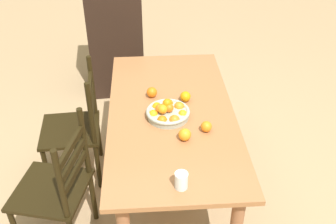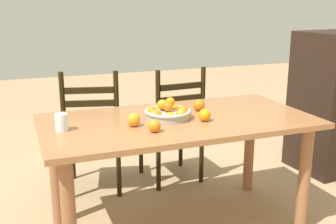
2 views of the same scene
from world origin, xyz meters
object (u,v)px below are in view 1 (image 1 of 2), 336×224
object	(u,v)px
fruit_bowl	(168,112)
drinking_glass	(182,180)
chair_near_window	(58,189)
chair_by_cabinet	(76,128)
dining_table	(171,125)
orange_loose_0	(206,127)
orange_loose_3	(185,135)
cabinet	(115,34)
orange_loose_2	(185,97)
orange_loose_1	(152,92)

from	to	relation	value
fruit_bowl	drinking_glass	distance (m)	0.64
chair_near_window	chair_by_cabinet	distance (m)	0.64
dining_table	orange_loose_0	size ratio (longest dim) A/B	23.40
orange_loose_3	chair_by_cabinet	bearing A→B (deg)	54.57
chair_near_window	orange_loose_3	distance (m)	0.87
chair_near_window	cabinet	size ratio (longest dim) A/B	0.81
chair_near_window	orange_loose_2	world-z (taller)	chair_near_window
cabinet	drinking_glass	world-z (taller)	cabinet
dining_table	fruit_bowl	bearing A→B (deg)	152.08
fruit_bowl	chair_by_cabinet	bearing A→B (deg)	66.10
orange_loose_1	orange_loose_2	bearing A→B (deg)	-106.91
cabinet	orange_loose_1	bearing A→B (deg)	-170.97
orange_loose_1	fruit_bowl	bearing A→B (deg)	-159.20
orange_loose_2	orange_loose_3	bearing A→B (deg)	173.60
chair_near_window	orange_loose_0	world-z (taller)	chair_near_window
dining_table	chair_near_window	world-z (taller)	chair_near_window
orange_loose_1	orange_loose_3	world-z (taller)	orange_loose_3
cabinet	orange_loose_2	distance (m)	1.62
chair_by_cabinet	orange_loose_2	world-z (taller)	chair_by_cabinet
chair_by_cabinet	orange_loose_0	world-z (taller)	chair_by_cabinet
orange_loose_2	drinking_glass	bearing A→B (deg)	172.88
orange_loose_1	drinking_glass	world-z (taller)	drinking_glass
chair_near_window	fruit_bowl	xyz separation A→B (m)	(0.34, -0.71, 0.31)
dining_table	orange_loose_3	bearing A→B (deg)	-168.91
orange_loose_0	orange_loose_1	size ratio (longest dim) A/B	0.95
cabinet	orange_loose_2	xyz separation A→B (m)	(-1.51, -0.57, 0.18)
cabinet	drinking_glass	bearing A→B (deg)	-172.82
dining_table	cabinet	distance (m)	1.70
chair_near_window	chair_by_cabinet	bearing A→B (deg)	-169.65
chair_by_cabinet	orange_loose_0	bearing A→B (deg)	58.98
dining_table	orange_loose_2	distance (m)	0.22
orange_loose_1	orange_loose_3	distance (m)	0.53
orange_loose_2	cabinet	bearing A→B (deg)	20.63
chair_by_cabinet	orange_loose_1	distance (m)	0.67
chair_near_window	drinking_glass	distance (m)	0.87
orange_loose_1	orange_loose_2	size ratio (longest dim) A/B	1.01
orange_loose_0	drinking_glass	xyz separation A→B (m)	(-0.47, 0.20, 0.01)
cabinet	orange_loose_0	bearing A→B (deg)	-164.42
cabinet	chair_near_window	bearing A→B (deg)	167.94
chair_by_cabinet	drinking_glass	bearing A→B (deg)	33.28
chair_by_cabinet	cabinet	bearing A→B (deg)	166.15
dining_table	orange_loose_2	size ratio (longest dim) A/B	22.28
fruit_bowl	orange_loose_2	distance (m)	0.23
cabinet	orange_loose_2	world-z (taller)	cabinet
cabinet	fruit_bowl	distance (m)	1.75
orange_loose_0	drinking_glass	distance (m)	0.51
drinking_glass	cabinet	bearing A→B (deg)	11.27
chair_by_cabinet	fruit_bowl	bearing A→B (deg)	62.32
dining_table	orange_loose_1	size ratio (longest dim) A/B	22.13
chair_near_window	dining_table	bearing A→B (deg)	131.87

